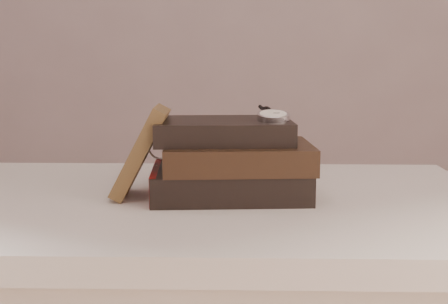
{
  "coord_description": "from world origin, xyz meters",
  "views": [
    {
      "loc": [
        0.08,
        -0.62,
        0.99
      ],
      "look_at": [
        0.05,
        0.36,
        0.82
      ],
      "focal_mm": 47.89,
      "sensor_mm": 36.0,
      "label": 1
    }
  ],
  "objects": [
    {
      "name": "journal",
      "position": [
        -0.09,
        0.35,
        0.83
      ],
      "size": [
        0.1,
        0.1,
        0.15
      ],
      "primitive_type": "cube",
      "rotation": [
        0.0,
        0.49,
        0.04
      ],
      "color": "#3E2C18",
      "rests_on": "table"
    },
    {
      "name": "pocket_watch",
      "position": [
        0.13,
        0.35,
        0.89
      ],
      "size": [
        0.06,
        0.16,
        0.02
      ],
      "color": "silver",
      "rests_on": "book_stack"
    },
    {
      "name": "table",
      "position": [
        0.0,
        0.35,
        0.66
      ],
      "size": [
        1.0,
        0.6,
        0.75
      ],
      "color": "beige",
      "rests_on": "ground"
    },
    {
      "name": "book_stack",
      "position": [
        0.06,
        0.36,
        0.81
      ],
      "size": [
        0.27,
        0.2,
        0.13
      ],
      "color": "black",
      "rests_on": "table"
    },
    {
      "name": "eyeglasses",
      "position": [
        -0.04,
        0.44,
        0.82
      ],
      "size": [
        0.12,
        0.13,
        0.05
      ],
      "color": "silver",
      "rests_on": "book_stack"
    }
  ]
}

